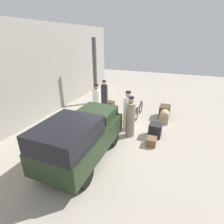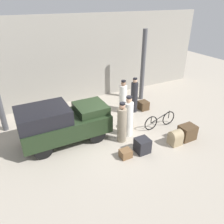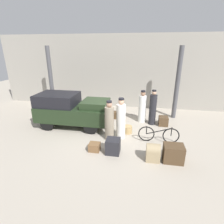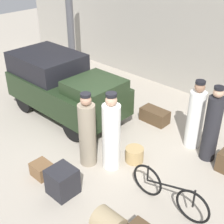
{
  "view_description": "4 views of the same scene",
  "coord_description": "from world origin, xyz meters",
  "px_view_note": "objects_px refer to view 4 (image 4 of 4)",
  "views": [
    {
      "loc": [
        -5.97,
        -2.24,
        3.8
      ],
      "look_at": [
        0.2,
        0.2,
        0.95
      ],
      "focal_mm": 28.0,
      "sensor_mm": 36.0,
      "label": 1
    },
    {
      "loc": [
        -3.53,
        -6.9,
        5.2
      ],
      "look_at": [
        0.2,
        0.2,
        0.95
      ],
      "focal_mm": 35.0,
      "sensor_mm": 36.0,
      "label": 2
    },
    {
      "loc": [
        1.48,
        -7.08,
        3.65
      ],
      "look_at": [
        0.2,
        0.2,
        0.95
      ],
      "focal_mm": 28.0,
      "sensor_mm": 36.0,
      "label": 3
    },
    {
      "loc": [
        4.37,
        -4.25,
        4.4
      ],
      "look_at": [
        0.2,
        0.2,
        0.95
      ],
      "focal_mm": 50.0,
      "sensor_mm": 36.0,
      "label": 4
    }
  ],
  "objects_px": {
    "trunk_wicker_pale": "(62,181)",
    "suitcase_black_upright": "(42,169)",
    "porter_standing_middle": "(212,127)",
    "trunk_large_brown": "(155,116)",
    "conductor_in_dark_uniform": "(195,117)",
    "bicycle": "(169,192)",
    "porter_with_bicycle": "(111,135)",
    "wicker_basket": "(134,155)",
    "porter_carrying_trunk": "(87,133)",
    "truck": "(64,85)"
  },
  "relations": [
    {
      "from": "wicker_basket",
      "to": "truck",
      "type": "bearing_deg",
      "value": 173.36
    },
    {
      "from": "truck",
      "to": "wicker_basket",
      "type": "relative_size",
      "value": 8.36
    },
    {
      "from": "truck",
      "to": "porter_carrying_trunk",
      "type": "xyz_separation_m",
      "value": [
        2.09,
        -1.06,
        -0.11
      ]
    },
    {
      "from": "wicker_basket",
      "to": "porter_standing_middle",
      "type": "relative_size",
      "value": 0.23
    },
    {
      "from": "truck",
      "to": "trunk_large_brown",
      "type": "bearing_deg",
      "value": 32.77
    },
    {
      "from": "conductor_in_dark_uniform",
      "to": "porter_with_bicycle",
      "type": "distance_m",
      "value": 2.09
    },
    {
      "from": "truck",
      "to": "bicycle",
      "type": "relative_size",
      "value": 2.08
    },
    {
      "from": "bicycle",
      "to": "suitcase_black_upright",
      "type": "relative_size",
      "value": 4.03
    },
    {
      "from": "porter_with_bicycle",
      "to": "trunk_large_brown",
      "type": "relative_size",
      "value": 2.34
    },
    {
      "from": "bicycle",
      "to": "suitcase_black_upright",
      "type": "distance_m",
      "value": 2.65
    },
    {
      "from": "porter_carrying_trunk",
      "to": "trunk_large_brown",
      "type": "height_order",
      "value": "porter_carrying_trunk"
    },
    {
      "from": "porter_with_bicycle",
      "to": "conductor_in_dark_uniform",
      "type": "bearing_deg",
      "value": 65.57
    },
    {
      "from": "porter_standing_middle",
      "to": "trunk_large_brown",
      "type": "distance_m",
      "value": 1.98
    },
    {
      "from": "bicycle",
      "to": "conductor_in_dark_uniform",
      "type": "xyz_separation_m",
      "value": [
        -0.71,
        2.05,
        0.42
      ]
    },
    {
      "from": "porter_carrying_trunk",
      "to": "truck",
      "type": "bearing_deg",
      "value": 152.97
    },
    {
      "from": "conductor_in_dark_uniform",
      "to": "porter_with_bicycle",
      "type": "xyz_separation_m",
      "value": [
        -0.87,
        -1.91,
        0.05
      ]
    },
    {
      "from": "conductor_in_dark_uniform",
      "to": "suitcase_black_upright",
      "type": "xyz_separation_m",
      "value": [
        -1.71,
        -3.13,
        -0.61
      ]
    },
    {
      "from": "porter_standing_middle",
      "to": "porter_with_bicycle",
      "type": "distance_m",
      "value": 2.19
    },
    {
      "from": "porter_standing_middle",
      "to": "suitcase_black_upright",
      "type": "relative_size",
      "value": 4.35
    },
    {
      "from": "porter_standing_middle",
      "to": "suitcase_black_upright",
      "type": "distance_m",
      "value": 3.73
    },
    {
      "from": "trunk_wicker_pale",
      "to": "suitcase_black_upright",
      "type": "relative_size",
      "value": 1.37
    },
    {
      "from": "porter_standing_middle",
      "to": "trunk_large_brown",
      "type": "bearing_deg",
      "value": 165.66
    },
    {
      "from": "wicker_basket",
      "to": "porter_carrying_trunk",
      "type": "relative_size",
      "value": 0.24
    },
    {
      "from": "conductor_in_dark_uniform",
      "to": "trunk_large_brown",
      "type": "bearing_deg",
      "value": 168.81
    },
    {
      "from": "porter_with_bicycle",
      "to": "suitcase_black_upright",
      "type": "xyz_separation_m",
      "value": [
        -0.84,
        -1.23,
        -0.66
      ]
    },
    {
      "from": "porter_carrying_trunk",
      "to": "trunk_large_brown",
      "type": "distance_m",
      "value": 2.49
    },
    {
      "from": "conductor_in_dark_uniform",
      "to": "suitcase_black_upright",
      "type": "height_order",
      "value": "conductor_in_dark_uniform"
    },
    {
      "from": "porter_standing_middle",
      "to": "porter_carrying_trunk",
      "type": "height_order",
      "value": "porter_standing_middle"
    },
    {
      "from": "trunk_wicker_pale",
      "to": "trunk_large_brown",
      "type": "height_order",
      "value": "trunk_wicker_pale"
    },
    {
      "from": "trunk_large_brown",
      "to": "porter_standing_middle",
      "type": "bearing_deg",
      "value": -14.34
    },
    {
      "from": "trunk_wicker_pale",
      "to": "suitcase_black_upright",
      "type": "height_order",
      "value": "trunk_wicker_pale"
    },
    {
      "from": "trunk_large_brown",
      "to": "suitcase_black_upright",
      "type": "bearing_deg",
      "value": -96.91
    },
    {
      "from": "conductor_in_dark_uniform",
      "to": "truck",
      "type": "bearing_deg",
      "value": -162.08
    },
    {
      "from": "trunk_wicker_pale",
      "to": "trunk_large_brown",
      "type": "bearing_deg",
      "value": 95.11
    },
    {
      "from": "wicker_basket",
      "to": "conductor_in_dark_uniform",
      "type": "bearing_deg",
      "value": 66.81
    },
    {
      "from": "porter_with_bicycle",
      "to": "wicker_basket",
      "type": "bearing_deg",
      "value": 62.04
    },
    {
      "from": "truck",
      "to": "porter_with_bicycle",
      "type": "distance_m",
      "value": 2.66
    },
    {
      "from": "suitcase_black_upright",
      "to": "porter_carrying_trunk",
      "type": "bearing_deg",
      "value": 68.07
    },
    {
      "from": "truck",
      "to": "bicycle",
      "type": "distance_m",
      "value": 4.25
    },
    {
      "from": "conductor_in_dark_uniform",
      "to": "trunk_wicker_pale",
      "type": "bearing_deg",
      "value": -107.47
    },
    {
      "from": "wicker_basket",
      "to": "suitcase_black_upright",
      "type": "relative_size",
      "value": 1.01
    },
    {
      "from": "truck",
      "to": "suitcase_black_upright",
      "type": "bearing_deg",
      "value": -50.12
    },
    {
      "from": "trunk_wicker_pale",
      "to": "trunk_large_brown",
      "type": "relative_size",
      "value": 0.74
    },
    {
      "from": "wicker_basket",
      "to": "suitcase_black_upright",
      "type": "distance_m",
      "value": 2.03
    },
    {
      "from": "porter_standing_middle",
      "to": "bicycle",
      "type": "bearing_deg",
      "value": -84.1
    },
    {
      "from": "porter_carrying_trunk",
      "to": "porter_with_bicycle",
      "type": "distance_m",
      "value": 0.52
    },
    {
      "from": "truck",
      "to": "conductor_in_dark_uniform",
      "type": "relative_size",
      "value": 2.04
    },
    {
      "from": "wicker_basket",
      "to": "trunk_large_brown",
      "type": "xyz_separation_m",
      "value": [
        -0.69,
        1.68,
        0.02
      ]
    },
    {
      "from": "trunk_large_brown",
      "to": "suitcase_black_upright",
      "type": "relative_size",
      "value": 1.86
    },
    {
      "from": "wicker_basket",
      "to": "conductor_in_dark_uniform",
      "type": "height_order",
      "value": "conductor_in_dark_uniform"
    }
  ]
}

